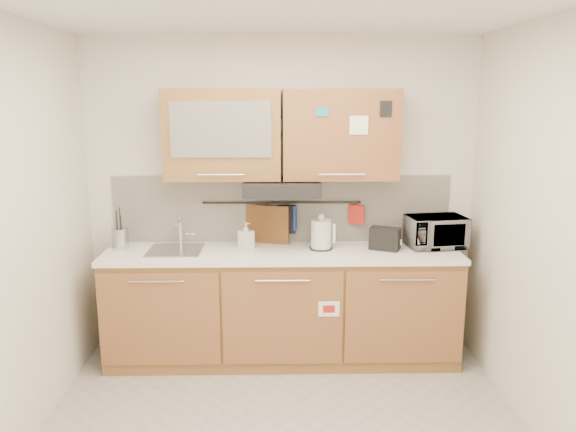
{
  "coord_description": "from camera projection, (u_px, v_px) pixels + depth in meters",
  "views": [
    {
      "loc": [
        -0.04,
        -3.11,
        2.14
      ],
      "look_at": [
        0.04,
        1.05,
        1.23
      ],
      "focal_mm": 35.0,
      "sensor_mm": 36.0,
      "label": 1
    }
  ],
  "objects": [
    {
      "name": "pot_holder",
      "position": [
        356.0,
        214.0,
        4.66
      ],
      "size": [
        0.13,
        0.07,
        0.16
      ],
      "primitive_type": "cube",
      "rotation": [
        0.0,
        0.0,
        -0.38
      ],
      "color": "#AB2316",
      "rests_on": "utensil_rail"
    },
    {
      "name": "backsplash",
      "position": [
        282.0,
        209.0,
        4.69
      ],
      "size": [
        2.8,
        0.02,
        0.56
      ],
      "primitive_type": "cube",
      "color": "silver",
      "rests_on": "countertop"
    },
    {
      "name": "ceiling",
      "position": [
        284.0,
        4.0,
        2.94
      ],
      "size": [
        3.2,
        3.2,
        0.0
      ],
      "primitive_type": "plane",
      "rotation": [
        3.14,
        0.0,
        0.0
      ],
      "color": "white",
      "rests_on": "wall_back"
    },
    {
      "name": "sink",
      "position": [
        176.0,
        250.0,
        4.46
      ],
      "size": [
        0.42,
        0.4,
        0.26
      ],
      "color": "silver",
      "rests_on": "countertop"
    },
    {
      "name": "soap_bottle",
      "position": [
        246.0,
        235.0,
        4.51
      ],
      "size": [
        0.14,
        0.14,
        0.22
      ],
      "primitive_type": "imported",
      "rotation": [
        0.0,
        0.0,
        0.75
      ],
      "color": "#999999",
      "rests_on": "countertop"
    },
    {
      "name": "toaster",
      "position": [
        385.0,
        238.0,
        4.48
      ],
      "size": [
        0.27,
        0.22,
        0.18
      ],
      "rotation": [
        0.0,
        0.0,
        -0.42
      ],
      "color": "black",
      "rests_on": "countertop"
    },
    {
      "name": "base_cabinet",
      "position": [
        282.0,
        311.0,
        4.57
      ],
      "size": [
        2.8,
        0.64,
        0.88
      ],
      "color": "#9B6837",
      "rests_on": "floor"
    },
    {
      "name": "microwave",
      "position": [
        436.0,
        232.0,
        4.55
      ],
      "size": [
        0.49,
        0.37,
        0.25
      ],
      "primitive_type": "imported",
      "rotation": [
        0.0,
        0.0,
        0.14
      ],
      "color": "#999999",
      "rests_on": "countertop"
    },
    {
      "name": "cutting_board",
      "position": [
        267.0,
        232.0,
        4.68
      ],
      "size": [
        0.36,
        0.14,
        0.46
      ],
      "primitive_type": "cube",
      "rotation": [
        0.0,
        0.0,
        -0.3
      ],
      "color": "brown",
      "rests_on": "utensil_rail"
    },
    {
      "name": "upper_cabinets",
      "position": [
        281.0,
        134.0,
        4.4
      ],
      "size": [
        1.82,
        0.37,
        0.7
      ],
      "color": "#9B6837",
      "rests_on": "wall_back"
    },
    {
      "name": "countertop",
      "position": [
        282.0,
        253.0,
        4.46
      ],
      "size": [
        2.82,
        0.62,
        0.04
      ],
      "primitive_type": "cube",
      "color": "white",
      "rests_on": "base_cabinet"
    },
    {
      "name": "dark_pouch",
      "position": [
        286.0,
        219.0,
        4.66
      ],
      "size": [
        0.16,
        0.07,
        0.24
      ],
      "primitive_type": "cube",
      "rotation": [
        0.0,
        0.0,
        -0.17
      ],
      "color": "black",
      "rests_on": "utensil_rail"
    },
    {
      "name": "oven_mitt",
      "position": [
        289.0,
        218.0,
        4.66
      ],
      "size": [
        0.13,
        0.08,
        0.21
      ],
      "primitive_type": "cube",
      "rotation": [
        0.0,
        0.0,
        -0.41
      ],
      "color": "navy",
      "rests_on": "utensil_rail"
    },
    {
      "name": "wall_back",
      "position": [
        282.0,
        197.0,
        4.68
      ],
      "size": [
        3.2,
        0.0,
        3.2
      ],
      "primitive_type": "plane",
      "rotation": [
        1.57,
        0.0,
        0.0
      ],
      "color": "silver",
      "rests_on": "ground"
    },
    {
      "name": "utensil_rail",
      "position": [
        282.0,
        203.0,
        4.64
      ],
      "size": [
        1.3,
        0.02,
        0.02
      ],
      "primitive_type": "cylinder",
      "rotation": [
        0.0,
        1.57,
        0.0
      ],
      "color": "black",
      "rests_on": "backsplash"
    },
    {
      "name": "kettle",
      "position": [
        321.0,
        235.0,
        4.49
      ],
      "size": [
        0.21,
        0.19,
        0.29
      ],
      "rotation": [
        0.0,
        0.0,
        -0.06
      ],
      "color": "silver",
      "rests_on": "countertop"
    },
    {
      "name": "range_hood",
      "position": [
        282.0,
        187.0,
        4.41
      ],
      "size": [
        0.6,
        0.46,
        0.1
      ],
      "primitive_type": "cube",
      "color": "black",
      "rests_on": "upper_cabinets"
    },
    {
      "name": "wall_right",
      "position": [
        560.0,
        242.0,
        3.25
      ],
      "size": [
        0.0,
        3.0,
        3.0
      ],
      "primitive_type": "plane",
      "rotation": [
        1.57,
        0.0,
        -1.57
      ],
      "color": "silver",
      "rests_on": "ground"
    },
    {
      "name": "wall_left",
      "position": [
        3.0,
        245.0,
        3.19
      ],
      "size": [
        0.0,
        3.0,
        3.0
      ],
      "primitive_type": "plane",
      "rotation": [
        1.57,
        0.0,
        1.57
      ],
      "color": "silver",
      "rests_on": "ground"
    },
    {
      "name": "utensil_crock",
      "position": [
        120.0,
        238.0,
        4.51
      ],
      "size": [
        0.17,
        0.17,
        0.34
      ],
      "rotation": [
        0.0,
        0.0,
        -0.37
      ],
      "color": "#AEAEB2",
      "rests_on": "countertop"
    }
  ]
}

